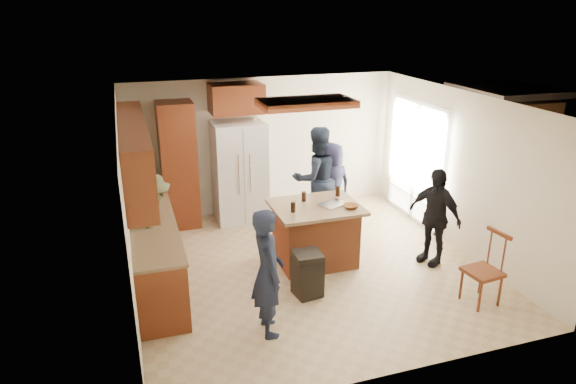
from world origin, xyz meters
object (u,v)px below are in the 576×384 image
object	(u,v)px
person_counter	(152,228)
refrigerator	(240,172)
spindle_chair	(484,271)
person_behind_right	(331,185)
person_behind_left	(316,178)
kitchen_island	(315,233)
person_side_right	(434,216)
trash_bin	(307,274)
person_front_left	(268,272)

from	to	relation	value
person_counter	refrigerator	xyz separation A→B (m)	(1.64, 1.75, 0.11)
spindle_chair	person_behind_right	bearing A→B (deg)	107.68
person_behind_left	kitchen_island	distance (m)	1.40
person_counter	spindle_chair	bearing A→B (deg)	-125.63
person_side_right	spindle_chair	world-z (taller)	person_side_right
person_behind_right	trash_bin	xyz separation A→B (m)	(-1.18, -2.06, -0.44)
person_behind_left	trash_bin	world-z (taller)	person_behind_left
person_counter	kitchen_island	bearing A→B (deg)	-105.34
refrigerator	spindle_chair	distance (m)	4.43
person_behind_right	trash_bin	world-z (taller)	person_behind_right
person_behind_left	spindle_chair	bearing A→B (deg)	107.31
person_behind_right	trash_bin	distance (m)	2.42
trash_bin	person_side_right	bearing A→B (deg)	8.57
person_behind_right	spindle_chair	size ratio (longest dim) A/B	1.52
person_behind_left	refrigerator	world-z (taller)	person_behind_left
person_side_right	spindle_chair	bearing A→B (deg)	-22.49
person_behind_left	spindle_chair	distance (m)	3.24
person_front_left	person_counter	xyz separation A→B (m)	(-1.18, 1.70, 0.00)
refrigerator	kitchen_island	distance (m)	2.15
person_behind_left	person_side_right	world-z (taller)	person_behind_left
person_behind_left	kitchen_island	bearing A→B (deg)	64.06
refrigerator	kitchen_island	size ratio (longest dim) A/B	1.41
person_side_right	trash_bin	bearing A→B (deg)	-104.18
person_behind_right	person_counter	distance (m)	3.24
person_counter	kitchen_island	distance (m)	2.37
person_front_left	trash_bin	distance (m)	1.06
person_behind_right	spindle_chair	xyz separation A→B (m)	(0.94, -2.94, -0.30)
person_counter	refrigerator	world-z (taller)	refrigerator
person_side_right	refrigerator	distance (m)	3.46
person_side_right	kitchen_island	bearing A→B (deg)	-130.30
person_front_left	trash_bin	bearing A→B (deg)	-47.79
person_side_right	person_behind_right	bearing A→B (deg)	-174.63
person_behind_left	person_side_right	distance (m)	2.15
person_side_right	person_front_left	bearing A→B (deg)	-94.47
person_behind_left	person_side_right	size ratio (longest dim) A/B	1.20
trash_bin	person_behind_left	bearing A→B (deg)	66.34
person_front_left	spindle_chair	size ratio (longest dim) A/B	1.59
person_behind_right	kitchen_island	size ratio (longest dim) A/B	1.18
trash_bin	kitchen_island	bearing A→B (deg)	62.98
kitchen_island	spindle_chair	world-z (taller)	spindle_chair
person_side_right	spindle_chair	xyz separation A→B (m)	(0.01, -1.20, -0.29)
person_counter	person_side_right	bearing A→B (deg)	-110.43
person_front_left	kitchen_island	distance (m)	1.90
person_behind_left	refrigerator	size ratio (longest dim) A/B	1.00
person_behind_left	person_side_right	xyz separation A→B (m)	(1.20, -1.78, -0.15)
kitchen_island	trash_bin	bearing A→B (deg)	-117.02
person_counter	refrigerator	distance (m)	2.41
person_front_left	person_counter	size ratio (longest dim) A/B	1.00
person_behind_left	trash_bin	distance (m)	2.36
refrigerator	trash_bin	bearing A→B (deg)	-84.73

